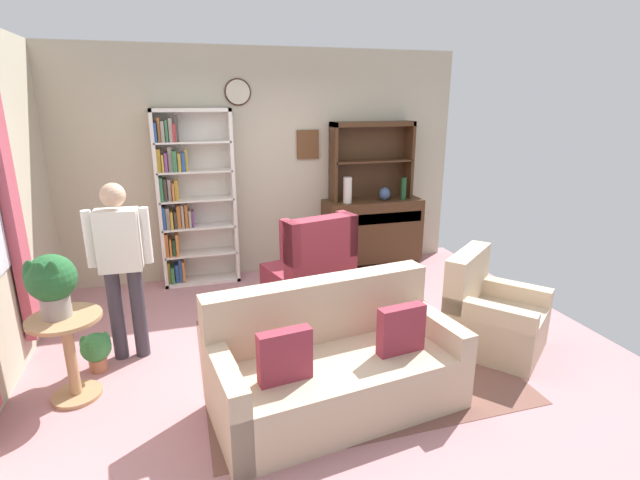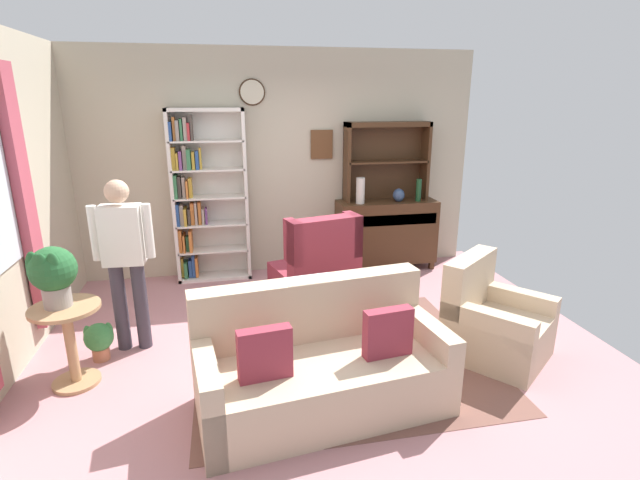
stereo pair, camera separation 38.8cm
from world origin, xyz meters
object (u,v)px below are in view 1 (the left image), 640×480
object	(u,v)px
vase_tall	(348,190)
wingback_chair	(311,273)
potted_plant_small	(96,349)
vase_round	(384,194)
plant_stand	(69,348)
potted_plant_large	(51,281)
sideboard	(372,230)
armchair_floral	(491,318)
coffee_table	(307,308)
bookshelf	(190,199)
person_reading	(121,260)
couch_floral	(335,366)
bottle_wine	(404,188)
book_stack	(308,301)
sideboard_hutch	(371,150)

from	to	relation	value
vase_tall	wingback_chair	bearing A→B (deg)	-128.13
wingback_chair	potted_plant_small	world-z (taller)	wingback_chair
vase_round	plant_stand	xyz separation A→B (m)	(-3.46, -2.05, -0.59)
potted_plant_large	sideboard	bearing A→B (deg)	32.01
armchair_floral	coffee_table	world-z (taller)	armchair_floral
bookshelf	person_reading	size ratio (longest dim) A/B	1.35
sideboard	couch_floral	distance (m)	3.12
potted_plant_large	couch_floral	bearing A→B (deg)	-18.68
bottle_wine	person_reading	xyz separation A→B (m)	(-3.35, -1.51, -0.16)
bottle_wine	potted_plant_small	size ratio (longest dim) A/B	0.86
plant_stand	potted_plant_small	xyz separation A→B (m)	(0.11, 0.35, -0.22)
potted_plant_small	person_reading	bearing A→B (deg)	33.36
bottle_wine	plant_stand	xyz separation A→B (m)	(-3.72, -2.03, -0.65)
couch_floral	wingback_chair	size ratio (longest dim) A/B	1.81
armchair_floral	book_stack	world-z (taller)	armchair_floral
bottle_wine	vase_tall	bearing A→B (deg)	179.34
armchair_floral	couch_floral	bearing A→B (deg)	-166.43
sideboard_hutch	book_stack	size ratio (longest dim) A/B	5.86
couch_floral	bookshelf	bearing A→B (deg)	107.23
potted_plant_small	bottle_wine	bearing A→B (deg)	24.92
person_reading	book_stack	bearing A→B (deg)	-9.73
vase_tall	armchair_floral	size ratio (longest dim) A/B	0.31
bookshelf	armchair_floral	size ratio (longest dim) A/B	1.95
person_reading	plant_stand	bearing A→B (deg)	-125.34
potted_plant_large	book_stack	distance (m)	2.06
vase_round	book_stack	distance (m)	2.43
bookshelf	armchair_floral	world-z (taller)	bookshelf
sideboard_hutch	potted_plant_small	distance (m)	3.96
sideboard	armchair_floral	xyz separation A→B (m)	(0.19, -2.37, -0.22)
vase_tall	potted_plant_large	xyz separation A→B (m)	(-2.99, -2.03, -0.13)
sideboard	armchair_floral	world-z (taller)	sideboard
bottle_wine	book_stack	size ratio (longest dim) A/B	1.55
bottle_wine	potted_plant_large	distance (m)	4.27
bottle_wine	potted_plant_small	bearing A→B (deg)	-155.08
couch_floral	potted_plant_large	size ratio (longest dim) A/B	3.99
sideboard	book_stack	world-z (taller)	sideboard
wingback_chair	sideboard_hutch	bearing A→B (deg)	45.13
sideboard	plant_stand	size ratio (longest dim) A/B	1.92
sideboard	wingback_chair	size ratio (longest dim) A/B	1.24
vase_tall	sideboard	bearing A→B (deg)	11.63
book_stack	vase_tall	bearing A→B (deg)	60.45
armchair_floral	coffee_table	bearing A→B (deg)	161.10
armchair_floral	potted_plant_small	distance (m)	3.46
sideboard	sideboard_hutch	world-z (taller)	sideboard_hutch
sideboard_hutch	coffee_table	size ratio (longest dim) A/B	1.38
coffee_table	wingback_chair	bearing A→B (deg)	71.81
potted_plant_small	couch_floral	bearing A→B (deg)	-29.40
sideboard_hutch	vase_round	world-z (taller)	sideboard_hutch
sideboard	potted_plant_small	size ratio (longest dim) A/B	3.83
bookshelf	book_stack	size ratio (longest dim) A/B	11.19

